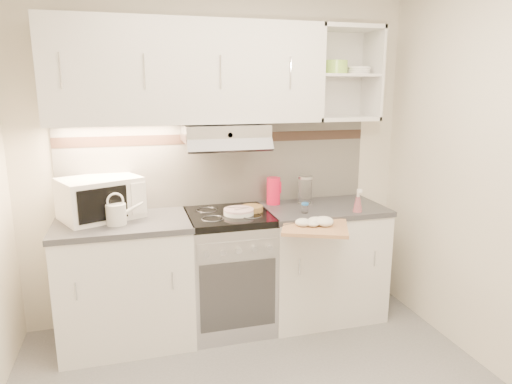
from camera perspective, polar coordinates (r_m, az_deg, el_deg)
The scene contains 16 objects.
room_shell at distance 2.53m, azimuth -0.07°, elevation 9.04°, with size 3.04×2.84×2.52m.
base_cabinet_left at distance 3.44m, azimuth -15.88°, elevation -11.01°, with size 0.90×0.60×0.86m, color white.
worktop_left at distance 3.29m, azimuth -16.36°, elevation -3.81°, with size 0.92×0.62×0.04m, color #47474C.
base_cabinet_right at distance 3.73m, azimuth 8.10°, elevation -8.76°, with size 0.90×0.60×0.86m, color white.
worktop_right at distance 3.59m, azimuth 8.33°, elevation -2.06°, with size 0.92×0.62×0.04m, color #47474C.
electric_range at distance 3.50m, azimuth -3.37°, elevation -9.74°, with size 0.60×0.60×0.90m.
microwave at distance 3.37m, azimuth -18.92°, elevation -0.72°, with size 0.62×0.55×0.29m.
watering_can at distance 3.19m, azimuth -16.94°, elevation -2.53°, with size 0.26×0.13×0.22m.
plate_stack at distance 3.31m, azimuth -2.17°, elevation -2.46°, with size 0.22×0.22×0.05m.
bread_loaf at distance 3.39m, azimuth -0.50°, elevation -2.09°, with size 0.16×0.16×0.04m, color olive.
pink_pitcher at distance 3.59m, azimuth 2.20°, elevation 0.16°, with size 0.11×0.11×0.21m.
glass_jar at distance 3.62m, azimuth 6.14°, elevation 0.29°, with size 0.12×0.12×0.22m.
spice_jar at distance 3.36m, azimuth 6.14°, elevation -1.96°, with size 0.05×0.05×0.08m.
spray_bottle at distance 3.45m, azimuth 12.61°, elevation -1.26°, with size 0.07×0.07×0.18m.
cutting_board at distance 3.13m, azimuth 7.38°, elevation -4.40°, with size 0.43×0.39×0.02m, color tan.
dish_towel at distance 3.15m, azimuth 6.86°, elevation -3.39°, with size 0.26×0.22×0.07m, color silver, non-canonical shape.
Camera 1 is at (-0.67, -2.06, 1.79)m, focal length 32.00 mm.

